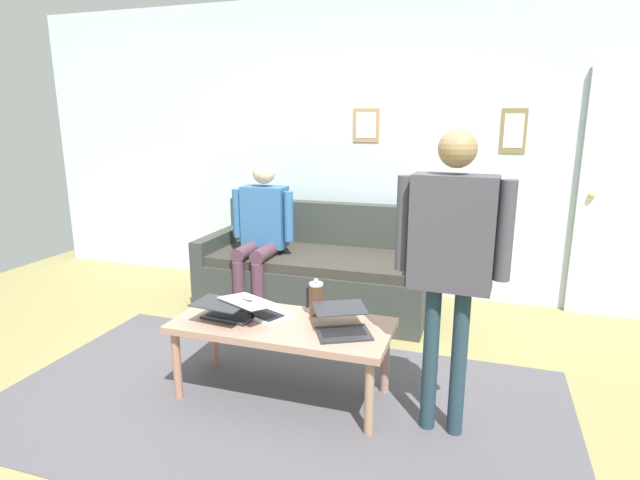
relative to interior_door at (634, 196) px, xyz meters
The scene contains 12 objects.
ground_plane 3.22m from the interior_door, 43.64° to the left, with size 7.68×7.68×0.00m, color olive.
area_rug 3.25m from the interior_door, 44.04° to the left, with size 3.31×1.85×0.01m, color #4C494F.
back_wall 2.24m from the interior_door, ahead, with size 7.04×0.11×2.70m.
interior_door is the anchor object (origin of this frame).
couch 2.65m from the interior_door, 12.64° to the left, with size 1.94×0.90×0.88m.
coffee_table 3.07m from the interior_door, 42.67° to the left, with size 1.28×0.56×0.47m.
laptop_left 3.15m from the interior_door, 40.05° to the left, with size 0.43×0.44×0.13m.
laptop_center 2.81m from the interior_door, 48.20° to the left, with size 0.41×0.42×0.12m.
laptop_right 3.33m from the interior_door, 39.31° to the left, with size 0.34×0.36×0.12m.
french_press 2.82m from the interior_door, 42.12° to the left, with size 0.10×0.08×0.23m.
person_standing 2.46m from the interior_door, 58.73° to the left, with size 0.57×0.20×1.58m.
person_seated 3.03m from the interior_door, 15.09° to the left, with size 0.55×0.51×1.28m.
Camera 1 is at (-1.06, 2.49, 1.63)m, focal length 28.45 mm.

